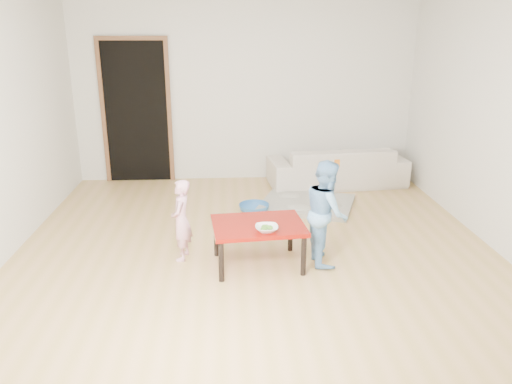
{
  "coord_description": "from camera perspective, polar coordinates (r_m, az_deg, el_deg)",
  "views": [
    {
      "loc": [
        -0.28,
        -4.94,
        2.22
      ],
      "look_at": [
        0.0,
        -0.2,
        0.65
      ],
      "focal_mm": 35.0,
      "sensor_mm": 36.0,
      "label": 1
    }
  ],
  "objects": [
    {
      "name": "basin",
      "position": [
        6.25,
        -0.22,
        -1.92
      ],
      "size": [
        0.38,
        0.38,
        0.12
      ],
      "primitive_type": "imported",
      "color": "#2C65A7",
      "rests_on": "floor"
    },
    {
      "name": "red_table",
      "position": [
        4.86,
        0.24,
        -6.01
      ],
      "size": [
        0.93,
        0.73,
        0.43
      ],
      "primitive_type": null,
      "rotation": [
        0.0,
        0.0,
        0.1
      ],
      "color": "maroon",
      "rests_on": "floor"
    },
    {
      "name": "broccoli",
      "position": [
        4.6,
        1.23,
        -4.16
      ],
      "size": [
        0.12,
        0.12,
        0.06
      ],
      "primitive_type": null,
      "color": "#2D5919",
      "rests_on": "red_table"
    },
    {
      "name": "child_blue",
      "position": [
        4.88,
        8.03,
        -2.3
      ],
      "size": [
        0.41,
        0.52,
        1.03
      ],
      "primitive_type": "imported",
      "rotation": [
        0.0,
        0.0,
        1.61
      ],
      "color": "#57A1CA",
      "rests_on": "floor"
    },
    {
      "name": "right_wall",
      "position": [
        5.74,
        25.84,
        7.27
      ],
      "size": [
        0.02,
        5.0,
        2.6
      ],
      "primitive_type": "cube",
      "color": "silver",
      "rests_on": "floor"
    },
    {
      "name": "blanket",
      "position": [
        6.56,
        5.87,
        -1.32
      ],
      "size": [
        1.4,
        1.28,
        0.06
      ],
      "primitive_type": null,
      "rotation": [
        0.0,
        0.0,
        -0.35
      ],
      "color": "#9E998B",
      "rests_on": "floor"
    },
    {
      "name": "doorway",
      "position": [
        7.63,
        -13.47,
        8.78
      ],
      "size": [
        1.02,
        0.08,
        2.11
      ],
      "primitive_type": null,
      "color": "brown",
      "rests_on": "back_wall"
    },
    {
      "name": "sofa",
      "position": [
        7.43,
        9.23,
        2.97
      ],
      "size": [
        2.04,
        0.96,
        0.58
      ],
      "primitive_type": "imported",
      "rotation": [
        0.0,
        0.0,
        3.24
      ],
      "color": "beige",
      "rests_on": "floor"
    },
    {
      "name": "floor",
      "position": [
        5.42,
        -0.13,
        -5.87
      ],
      "size": [
        5.0,
        5.0,
        0.01
      ],
      "primitive_type": "cube",
      "color": "tan",
      "rests_on": "ground"
    },
    {
      "name": "back_wall",
      "position": [
        7.5,
        -1.25,
        11.23
      ],
      "size": [
        5.0,
        0.02,
        2.6
      ],
      "primitive_type": "cube",
      "color": "silver",
      "rests_on": "floor"
    },
    {
      "name": "cushion",
      "position": [
        7.15,
        7.76,
        3.65
      ],
      "size": [
        0.45,
        0.41,
        0.11
      ],
      "primitive_type": "cube",
      "rotation": [
        0.0,
        0.0,
        -0.12
      ],
      "color": "orange",
      "rests_on": "sofa"
    },
    {
      "name": "bowl",
      "position": [
        4.6,
        1.23,
        -4.19
      ],
      "size": [
        0.21,
        0.21,
        0.05
      ],
      "primitive_type": "imported",
      "color": "white",
      "rests_on": "red_table"
    },
    {
      "name": "child_pink",
      "position": [
        4.98,
        -8.53,
        -3.2
      ],
      "size": [
        0.23,
        0.32,
        0.82
      ],
      "primitive_type": "imported",
      "rotation": [
        0.0,
        0.0,
        -1.69
      ],
      "color": "#E0668A",
      "rests_on": "floor"
    }
  ]
}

